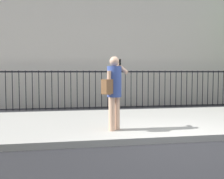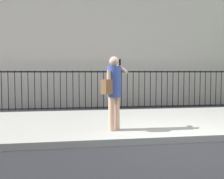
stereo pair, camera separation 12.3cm
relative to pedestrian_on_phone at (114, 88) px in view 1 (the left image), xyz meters
name	(u,v)px [view 1 (the left image)]	position (x,y,z in m)	size (l,w,h in m)	color
ground_plane	(181,143)	(1.33, -0.88, -1.18)	(60.00, 60.00, 0.00)	black
sidewalk	(149,122)	(1.33, 1.32, -1.11)	(28.00, 4.40, 0.15)	#9E9B93
iron_fence	(122,84)	(1.33, 5.02, -0.16)	(12.03, 0.04, 1.60)	black
pedestrian_on_phone	(114,88)	(0.00, 0.00, 0.00)	(0.70, 0.68, 1.77)	tan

